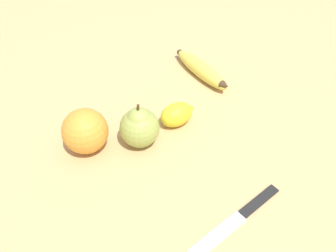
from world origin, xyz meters
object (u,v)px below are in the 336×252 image
at_px(pear, 139,126).
at_px(paring_knife, 240,216).
at_px(lemon, 177,114).
at_px(orange, 85,131).
at_px(banana, 201,69).

bearing_deg(pear, paring_knife, -96.85).
height_order(lemon, paring_knife, lemon).
relative_size(lemon, paring_knife, 0.43).
distance_m(pear, paring_knife, 0.24).
height_order(orange, paring_knife, orange).
bearing_deg(paring_knife, pear, 6.26).
bearing_deg(banana, lemon, -52.27).
distance_m(banana, orange, 0.34).
relative_size(banana, lemon, 2.39).
height_order(banana, orange, orange).
height_order(banana, pear, pear).
height_order(pear, lemon, pear).
distance_m(orange, pear, 0.10).
bearing_deg(orange, lemon, -30.33).
height_order(orange, pear, pear).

